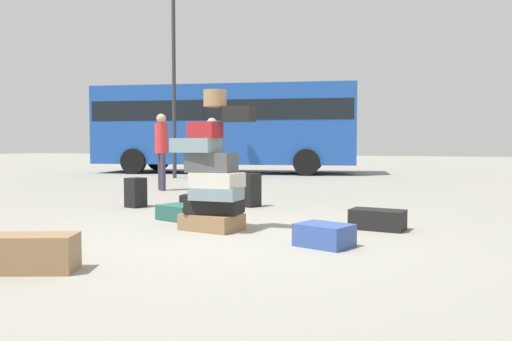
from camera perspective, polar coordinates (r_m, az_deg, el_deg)
ground_plane at (r=6.21m, az=-2.94°, el=-7.10°), size 80.00×80.00×0.00m
suitcase_tower at (r=6.49m, az=-4.80°, el=-0.77°), size 1.03×0.61×1.75m
suitcase_teal_white_trunk at (r=7.44m, az=-8.46°, el=-4.61°), size 0.68×0.58×0.22m
suitcase_brown_upright_blue at (r=4.84m, az=-23.72°, el=-8.35°), size 0.84×0.59×0.32m
suitcase_black_foreground_far at (r=9.04m, az=-13.15°, el=-2.38°), size 0.34×0.34×0.50m
suitcase_black_left_side at (r=6.74m, az=13.27°, el=-5.29°), size 0.71×0.47×0.25m
suitcase_navy_foreground_near at (r=5.55m, az=7.54°, el=-7.09°), size 0.66×0.58×0.24m
suitcase_black_behind_tower at (r=8.93m, az=-5.83°, el=-3.35°), size 0.81×0.45×0.21m
suitcase_black_right_side at (r=8.85m, az=-0.43°, el=-2.18°), size 0.27×0.34×0.58m
person_bearded_onlooker at (r=12.11m, az=-10.39°, el=2.82°), size 0.30×0.30×1.77m
person_tourist_with_camera at (r=11.82m, az=-4.89°, el=2.58°), size 0.30×0.34×1.67m
parked_bus at (r=19.10m, az=-3.39°, el=5.25°), size 9.75×4.12×3.15m
lamp_post at (r=16.70m, az=-9.09°, el=13.82°), size 0.36×0.36×6.55m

